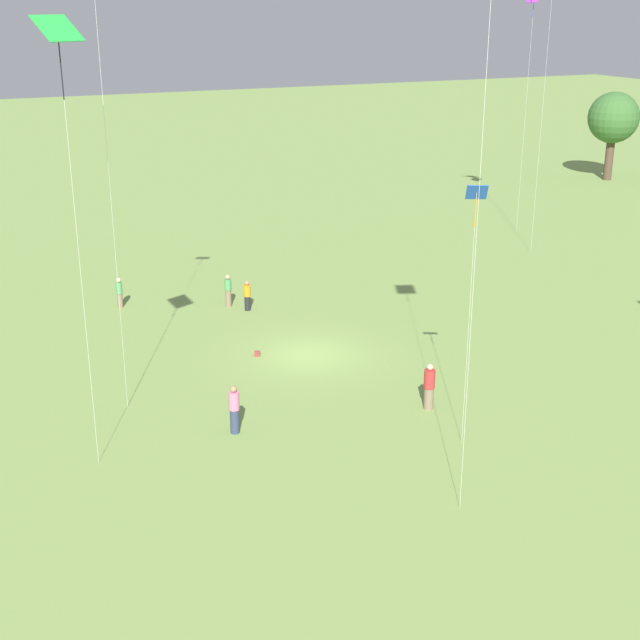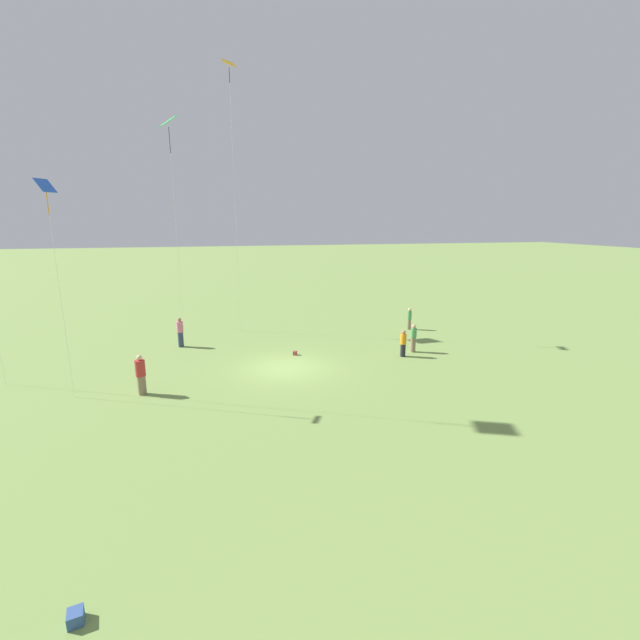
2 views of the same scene
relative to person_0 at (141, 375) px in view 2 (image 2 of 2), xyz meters
The scene contains 11 objects.
ground_plane 7.33m from the person_0, 163.96° to the right, with size 240.00×240.00×0.00m, color #7A994C.
person_0 is the anchor object (origin of this frame).
person_1 7.65m from the person_0, 98.99° to the right, with size 0.51×0.51×1.88m.
person_2 15.24m from the person_0, 168.45° to the right, with size 0.38×0.38×1.71m.
person_4 18.99m from the person_0, 154.36° to the right, with size 0.45×0.45×1.60m.
person_5 14.16m from the person_0, behind, with size 0.37×0.37×1.58m.
kite_0 19.42m from the person_0, 115.49° to the right, with size 1.05×1.08×17.63m.
kite_4 8.27m from the person_0, ahead, with size 0.73×0.82×9.42m.
kite_7 18.08m from the person_0, 94.65° to the right, with size 1.42×1.53×14.65m.
picnic_bag_0 11.94m from the person_0, 92.33° to the left, with size 0.36×0.39×0.27m.
picnic_bag_1 8.94m from the person_0, 152.21° to the right, with size 0.29×0.31×0.24m.
Camera 2 is at (3.47, 21.74, 7.73)m, focal length 24.00 mm.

